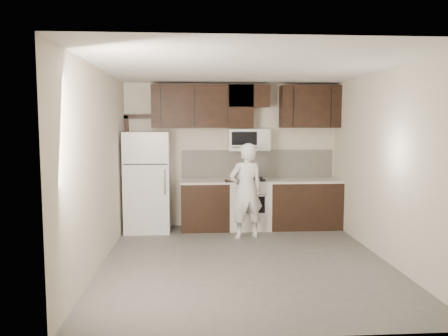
{
  "coord_description": "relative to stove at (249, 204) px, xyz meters",
  "views": [
    {
      "loc": [
        -0.7,
        -6.0,
        1.94
      ],
      "look_at": [
        -0.24,
        0.9,
        1.24
      ],
      "focal_mm": 35.0,
      "sensor_mm": 36.0,
      "label": 1
    }
  ],
  "objects": [
    {
      "name": "floor",
      "position": [
        -0.3,
        -1.94,
        -0.46
      ],
      "size": [
        4.5,
        4.5,
        0.0
      ],
      "primitive_type": "plane",
      "color": "#54514F",
      "rests_on": "ground"
    },
    {
      "name": "back_wall",
      "position": [
        -0.3,
        0.31,
        0.89
      ],
      "size": [
        4.0,
        0.0,
        4.0
      ],
      "primitive_type": "plane",
      "rotation": [
        1.57,
        0.0,
        0.0
      ],
      "color": "beige",
      "rests_on": "ground"
    },
    {
      "name": "ceiling",
      "position": [
        -0.3,
        -1.94,
        2.24
      ],
      "size": [
        4.5,
        4.5,
        0.0
      ],
      "primitive_type": "plane",
      "rotation": [
        3.14,
        0.0,
        0.0
      ],
      "color": "white",
      "rests_on": "back_wall"
    },
    {
      "name": "counter_run",
      "position": [
        0.3,
        0.0,
        -0.0
      ],
      "size": [
        2.95,
        0.64,
        0.91
      ],
      "color": "black",
      "rests_on": "floor"
    },
    {
      "name": "stove",
      "position": [
        0.0,
        0.0,
        0.0
      ],
      "size": [
        0.76,
        0.66,
        0.94
      ],
      "color": "silver",
      "rests_on": "floor"
    },
    {
      "name": "backsplash",
      "position": [
        0.2,
        0.3,
        0.72
      ],
      "size": [
        2.9,
        0.02,
        0.54
      ],
      "primitive_type": "cube",
      "color": "beige",
      "rests_on": "counter_run"
    },
    {
      "name": "upper_cabinets",
      "position": [
        -0.09,
        0.14,
        1.82
      ],
      "size": [
        3.48,
        0.35,
        0.78
      ],
      "color": "black",
      "rests_on": "back_wall"
    },
    {
      "name": "microwave",
      "position": [
        -0.0,
        0.12,
        1.19
      ],
      "size": [
        0.76,
        0.42,
        0.4
      ],
      "color": "silver",
      "rests_on": "upper_cabinets"
    },
    {
      "name": "refrigerator",
      "position": [
        -1.85,
        -0.05,
        0.44
      ],
      "size": [
        0.8,
        0.76,
        1.8
      ],
      "color": "silver",
      "rests_on": "floor"
    },
    {
      "name": "door_trim",
      "position": [
        -2.22,
        0.27,
        0.79
      ],
      "size": [
        0.5,
        0.08,
        2.12
      ],
      "color": "black",
      "rests_on": "floor"
    },
    {
      "name": "saucepan",
      "position": [
        -0.18,
        -0.15,
        0.52
      ],
      "size": [
        0.29,
        0.18,
        0.17
      ],
      "color": "silver",
      "rests_on": "stove"
    },
    {
      "name": "baking_tray",
      "position": [
        -0.28,
        -0.18,
        0.46
      ],
      "size": [
        0.38,
        0.29,
        0.02
      ],
      "primitive_type": "cube",
      "rotation": [
        0.0,
        0.0,
        -0.04
      ],
      "color": "black",
      "rests_on": "counter_run"
    },
    {
      "name": "pizza",
      "position": [
        -0.28,
        -0.18,
        0.48
      ],
      "size": [
        0.26,
        0.26,
        0.02
      ],
      "primitive_type": "cylinder",
      "rotation": [
        0.0,
        0.0,
        -0.04
      ],
      "color": "tan",
      "rests_on": "baking_tray"
    },
    {
      "name": "person",
      "position": [
        -0.13,
        -0.66,
        0.35
      ],
      "size": [
        0.66,
        0.51,
        1.62
      ],
      "primitive_type": "imported",
      "rotation": [
        0.0,
        0.0,
        3.37
      ],
      "color": "white",
      "rests_on": "floor"
    }
  ]
}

